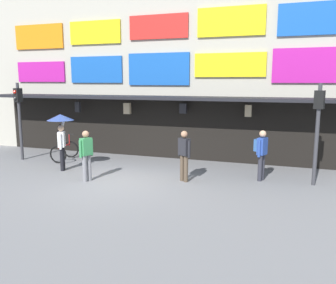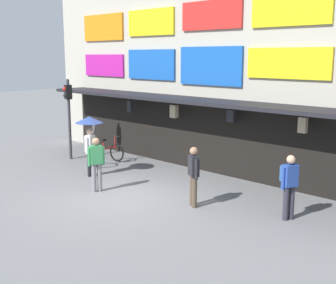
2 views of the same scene
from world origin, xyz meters
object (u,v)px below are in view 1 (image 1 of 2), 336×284
object	(u,v)px
traffic_light_far	(318,118)
pedestrian_in_yellow	(261,151)
bicycle_parked	(65,151)
pedestrian_in_purple	(184,153)
pedestrian_with_umbrella	(61,126)
traffic_light_near	(19,109)
pedestrian_in_green	(86,153)

from	to	relation	value
traffic_light_far	pedestrian_in_yellow	bearing A→B (deg)	-179.69
bicycle_parked	pedestrian_in_yellow	bearing A→B (deg)	-3.27
pedestrian_in_purple	pedestrian_with_umbrella	bearing A→B (deg)	-179.39
traffic_light_near	pedestrian_in_purple	bearing A→B (deg)	-7.15
traffic_light_near	pedestrian_with_umbrella	distance (m)	2.92
traffic_light_far	bicycle_parked	size ratio (longest dim) A/B	2.56
bicycle_parked	pedestrian_in_purple	size ratio (longest dim) A/B	0.74
pedestrian_in_yellow	pedestrian_with_umbrella	bearing A→B (deg)	-172.03
traffic_light_near	traffic_light_far	xyz separation A→B (m)	(11.39, 0.02, 0.00)
traffic_light_near	pedestrian_in_purple	world-z (taller)	traffic_light_near
traffic_light_near	pedestrian_in_yellow	distance (m)	9.81
bicycle_parked	pedestrian_in_green	xyz separation A→B (m)	(2.56, -2.40, 0.55)
traffic_light_far	pedestrian_in_purple	bearing A→B (deg)	-166.78
traffic_light_near	pedestrian_in_green	bearing A→B (deg)	-24.06
pedestrian_with_umbrella	pedestrian_in_purple	distance (m)	4.71
pedestrian_in_yellow	bicycle_parked	bearing A→B (deg)	176.73
traffic_light_far	bicycle_parked	bearing A→B (deg)	177.34
traffic_light_near	pedestrian_in_green	world-z (taller)	traffic_light_near
pedestrian_in_purple	pedestrian_in_green	bearing A→B (deg)	-161.48
traffic_light_near	traffic_light_far	bearing A→B (deg)	0.09
bicycle_parked	pedestrian_in_green	bearing A→B (deg)	-43.22
pedestrian_in_green	pedestrian_in_purple	xyz separation A→B (m)	(3.03, 1.01, 0.00)
pedestrian_in_purple	traffic_light_near	bearing A→B (deg)	172.85
bicycle_parked	pedestrian_with_umbrella	world-z (taller)	pedestrian_with_umbrella
pedestrian_with_umbrella	pedestrian_in_yellow	xyz separation A→B (m)	(7.03, 0.98, -0.66)
bicycle_parked	pedestrian_in_green	size ratio (longest dim) A/B	0.74
pedestrian_in_purple	pedestrian_in_yellow	bearing A→B (deg)	21.54
bicycle_parked	pedestrian_in_purple	world-z (taller)	pedestrian_in_purple
pedestrian_in_yellow	pedestrian_in_purple	distance (m)	2.55
traffic_light_far	pedestrian_with_umbrella	distance (m)	8.75
pedestrian_with_umbrella	pedestrian_in_green	bearing A→B (deg)	-30.55
traffic_light_near	pedestrian_in_green	size ratio (longest dim) A/B	1.90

